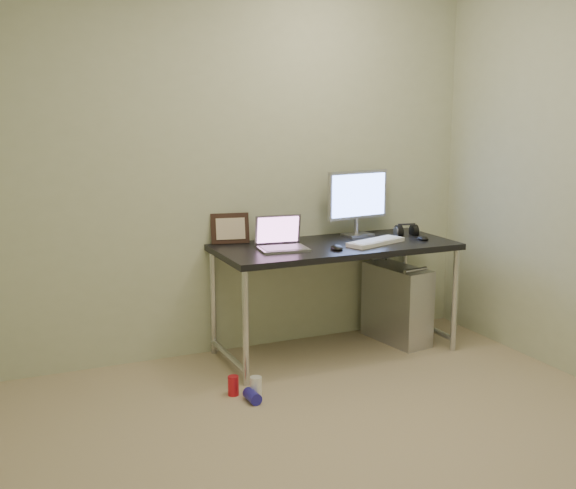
{
  "coord_description": "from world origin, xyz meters",
  "views": [
    {
      "loc": [
        -1.6,
        -2.76,
        1.67
      ],
      "look_at": [
        0.09,
        1.05,
        0.85
      ],
      "focal_mm": 45.0,
      "sensor_mm": 36.0,
      "label": 1
    }
  ],
  "objects": [
    {
      "name": "cable_b",
      "position": [
        1.15,
        1.68,
        0.38
      ],
      "size": [
        0.02,
        0.11,
        0.71
      ],
      "primitive_type": "cylinder",
      "rotation": [
        0.14,
        0.0,
        0.09
      ],
      "color": "black",
      "rests_on": "ground"
    },
    {
      "name": "floor",
      "position": [
        0.0,
        0.0,
        0.0
      ],
      "size": [
        3.5,
        3.5,
        0.0
      ],
      "primitive_type": "plane",
      "color": "tan",
      "rests_on": "ground"
    },
    {
      "name": "webcam",
      "position": [
        0.19,
        1.7,
        0.85
      ],
      "size": [
        0.05,
        0.04,
        0.13
      ],
      "rotation": [
        0.0,
        0.0,
        -0.08
      ],
      "color": "silver",
      "rests_on": "desk"
    },
    {
      "name": "can_white",
      "position": [
        -0.18,
        0.89,
        0.06
      ],
      "size": [
        0.08,
        0.08,
        0.12
      ],
      "primitive_type": "cylinder",
      "rotation": [
        0.0,
        0.0,
        -0.18
      ],
      "color": "white",
      "rests_on": "ground"
    },
    {
      "name": "picture_frame",
      "position": [
        -0.03,
        1.71,
        0.85
      ],
      "size": [
        0.26,
        0.12,
        0.2
      ],
      "primitive_type": "cube",
      "rotation": [
        -0.21,
        0.0,
        -0.2
      ],
      "color": "black",
      "rests_on": "desk"
    },
    {
      "name": "laptop",
      "position": [
        0.2,
        1.4,
        0.8
      ],
      "size": [
        0.33,
        0.28,
        0.21
      ],
      "rotation": [
        0.0,
        0.0,
        -0.12
      ],
      "color": "#AAAAB2",
      "rests_on": "desk"
    },
    {
      "name": "cable_a",
      "position": [
        1.06,
        1.7,
        0.4
      ],
      "size": [
        0.01,
        0.16,
        0.69
      ],
      "primitive_type": "cylinder",
      "rotation": [
        0.21,
        0.0,
        0.0
      ],
      "color": "black",
      "rests_on": "ground"
    },
    {
      "name": "mouse_right",
      "position": [
        1.21,
        1.29,
        0.77
      ],
      "size": [
        0.09,
        0.12,
        0.04
      ],
      "primitive_type": "ellipsoid",
      "rotation": [
        0.0,
        0.0,
        -0.17
      ],
      "color": "black",
      "rests_on": "desk"
    },
    {
      "name": "keyboard",
      "position": [
        0.84,
        1.3,
        0.76
      ],
      "size": [
        0.46,
        0.28,
        0.03
      ],
      "primitive_type": "cube",
      "rotation": [
        0.0,
        0.0,
        0.34
      ],
      "color": "white",
      "rests_on": "desk"
    },
    {
      "name": "mouse_left",
      "position": [
        0.52,
        1.23,
        0.77
      ],
      "size": [
        0.1,
        0.13,
        0.04
      ],
      "primitive_type": "ellipsoid",
      "rotation": [
        0.0,
        0.0,
        -0.19
      ],
      "color": "black",
      "rests_on": "desk"
    },
    {
      "name": "tower_computer",
      "position": [
        1.11,
        1.43,
        0.27
      ],
      "size": [
        0.3,
        0.55,
        0.58
      ],
      "rotation": [
        0.0,
        0.0,
        0.15
      ],
      "color": "#B7B6BC",
      "rests_on": "ground"
    },
    {
      "name": "monitor",
      "position": [
        0.88,
        1.62,
        1.02
      ],
      "size": [
        0.49,
        0.16,
        0.46
      ],
      "rotation": [
        0.0,
        0.0,
        0.12
      ],
      "color": "#AAAAB2",
      "rests_on": "desk"
    },
    {
      "name": "headphones",
      "position": [
        1.2,
        1.48,
        0.78
      ],
      "size": [
        0.17,
        0.1,
        0.11
      ],
      "rotation": [
        0.0,
        0.0,
        -0.18
      ],
      "color": "black",
      "rests_on": "desk"
    },
    {
      "name": "wall_back",
      "position": [
        0.0,
        1.75,
        1.25
      ],
      "size": [
        3.5,
        0.02,
        2.5
      ],
      "primitive_type": "cube",
      "color": "beige",
      "rests_on": "ground"
    },
    {
      "name": "desk",
      "position": [
        0.59,
        1.4,
        0.67
      ],
      "size": [
        1.59,
        0.7,
        0.75
      ],
      "color": "black",
      "rests_on": "ground"
    },
    {
      "name": "can_blue",
      "position": [
        -0.22,
        0.84,
        0.03
      ],
      "size": [
        0.07,
        0.13,
        0.07
      ],
      "primitive_type": "cylinder",
      "rotation": [
        1.57,
        0.0,
        0.04
      ],
      "color": "#2520A1",
      "rests_on": "ground"
    },
    {
      "name": "can_red",
      "position": [
        -0.29,
        0.98,
        0.06
      ],
      "size": [
        0.07,
        0.07,
        0.12
      ],
      "primitive_type": "cylinder",
      "rotation": [
        0.0,
        0.0,
        0.1
      ],
      "color": "red",
      "rests_on": "ground"
    }
  ]
}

